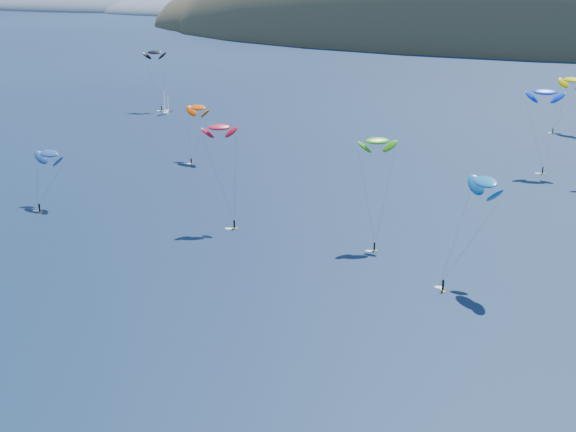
# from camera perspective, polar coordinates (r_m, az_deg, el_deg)

# --- Properties ---
(headland) EXTENTS (460.00, 250.00, 60.00)m
(headland) POSITION_cam_1_polar(r_m,az_deg,el_deg) (946.14, -11.35, 14.19)
(headland) COLOR slate
(headland) RESTS_ON ground
(sailboat) EXTENTS (8.00, 7.34, 9.55)m
(sailboat) POSITION_cam_1_polar(r_m,az_deg,el_deg) (303.00, -8.67, 7.40)
(sailboat) COLOR silver
(sailboat) RESTS_ON ground
(kitesurfer_1) EXTENTS (9.65, 11.87, 17.11)m
(kitesurfer_1) POSITION_cam_1_polar(r_m,az_deg,el_deg) (231.46, -6.42, 7.67)
(kitesurfer_1) COLOR yellow
(kitesurfer_1) RESTS_ON ground
(kitesurfer_3) EXTENTS (8.46, 12.43, 22.59)m
(kitesurfer_3) POSITION_cam_1_polar(r_m,az_deg,el_deg) (163.06, 6.38, 5.31)
(kitesurfer_3) COLOR yellow
(kitesurfer_3) RESTS_ON ground
(kitesurfer_4) EXTENTS (10.28, 6.95, 24.14)m
(kitesurfer_4) POSITION_cam_1_polar(r_m,az_deg,el_deg) (225.78, 17.83, 8.40)
(kitesurfer_4) COLOR yellow
(kitesurfer_4) RESTS_ON ground
(kitesurfer_5) EXTENTS (10.40, 13.98, 20.96)m
(kitesurfer_5) POSITION_cam_1_polar(r_m,az_deg,el_deg) (144.71, 13.88, 2.35)
(kitesurfer_5) COLOR yellow
(kitesurfer_5) RESTS_ON ground
(kitesurfer_9) EXTENTS (9.90, 8.49, 23.01)m
(kitesurfer_9) POSITION_cam_1_polar(r_m,az_deg,el_deg) (173.32, -4.90, 6.28)
(kitesurfer_9) COLOR yellow
(kitesurfer_9) RESTS_ON ground
(kitesurfer_10) EXTENTS (9.73, 11.30, 14.32)m
(kitesurfer_10) POSITION_cam_1_polar(r_m,az_deg,el_deg) (196.05, -16.63, 4.27)
(kitesurfer_10) COLOR yellow
(kitesurfer_10) RESTS_ON ground
(kitesurfer_11) EXTENTS (10.62, 13.68, 19.53)m
(kitesurfer_11) POSITION_cam_1_polar(r_m,az_deg,el_deg) (283.94, 19.54, 9.12)
(kitesurfer_11) COLOR yellow
(kitesurfer_11) RESTS_ON ground
(kitesurfer_12) EXTENTS (10.05, 8.86, 23.41)m
(kitesurfer_12) POSITION_cam_1_polar(r_m,az_deg,el_deg) (311.50, -9.48, 11.40)
(kitesurfer_12) COLOR yellow
(kitesurfer_12) RESTS_ON ground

